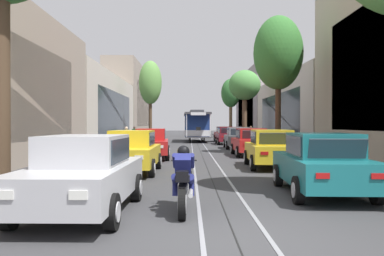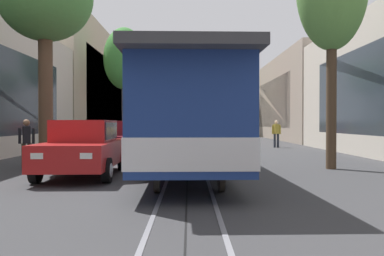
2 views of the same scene
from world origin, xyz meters
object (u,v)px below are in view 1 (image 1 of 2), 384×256
object	(u,v)px
parked_car_silver_near_left	(83,174)
motorcycle_with_rider	(183,181)
parked_car_teal_near_right	(322,164)
street_tree_kerb_right_mid	(245,86)
parked_car_red_mid_right	(251,142)
parked_car_yellow_second_left	(132,151)
street_tree_kerb_right_fourth	(231,94)
pedestrian_on_right_pavement	(126,136)
parked_car_red_mid_left	(151,143)
pedestrian_crossing_far	(134,133)
street_tree_kerb_left_second	(150,83)
parked_car_red_sixth_right	(224,134)
parked_car_yellow_second_right	(271,148)
pedestrian_on_left_pavement	(251,133)
parked_car_maroon_fifth_right	(227,136)
cable_car_trolley	(196,126)
street_tree_kerb_right_second	(278,54)
parked_car_grey_fourth_right	(238,138)

from	to	relation	value
parked_car_silver_near_left	motorcycle_with_rider	world-z (taller)	parked_car_silver_near_left
parked_car_teal_near_right	street_tree_kerb_right_mid	size ratio (longest dim) A/B	0.61
parked_car_teal_near_right	parked_car_red_mid_right	distance (m)	12.79
parked_car_yellow_second_left	street_tree_kerb_right_fourth	distance (m)	41.28
street_tree_kerb_right_mid	pedestrian_on_right_pavement	distance (m)	15.54
parked_car_red_mid_left	pedestrian_crossing_far	size ratio (longest dim) A/B	2.80
parked_car_yellow_second_left	street_tree_kerb_left_second	size ratio (longest dim) A/B	0.53
parked_car_teal_near_right	street_tree_kerb_left_second	xyz separation A→B (m)	(-7.36, 30.41, 5.17)
motorcycle_with_rider	parked_car_red_mid_right	bearing A→B (deg)	76.22
parked_car_red_mid_left	street_tree_kerb_right_fourth	distance (m)	35.23
parked_car_red_sixth_right	parked_car_red_mid_right	bearing A→B (deg)	-90.41
pedestrian_crossing_far	parked_car_yellow_second_right	bearing A→B (deg)	-70.37
parked_car_red_mid_left	pedestrian_on_right_pavement	size ratio (longest dim) A/B	2.68
pedestrian_crossing_far	parked_car_red_mid_right	bearing A→B (deg)	-64.50
parked_car_yellow_second_right	street_tree_kerb_left_second	bearing A→B (deg)	107.10
parked_car_teal_near_right	motorcycle_with_rider	distance (m)	4.09
parked_car_red_mid_left	parked_car_red_sixth_right	size ratio (longest dim) A/B	1.01
parked_car_teal_near_right	parked_car_red_sixth_right	xyz separation A→B (m)	(0.25, 32.12, 0.00)
pedestrian_on_left_pavement	street_tree_kerb_left_second	bearing A→B (deg)	177.52
parked_car_yellow_second_right	parked_car_silver_near_left	bearing A→B (deg)	-122.97
parked_car_red_mid_left	pedestrian_on_right_pavement	world-z (taller)	pedestrian_on_right_pavement
pedestrian_on_left_pavement	parked_car_silver_near_left	bearing A→B (deg)	-104.52
parked_car_red_mid_left	parked_car_teal_near_right	bearing A→B (deg)	-63.63
parked_car_teal_near_right	street_tree_kerb_left_second	bearing A→B (deg)	103.60
street_tree_kerb_left_second	pedestrian_on_left_pavement	size ratio (longest dim) A/B	5.09
parked_car_red_mid_left	pedestrian_on_left_pavement	bearing A→B (deg)	66.68
parked_car_red_mid_left	parked_car_yellow_second_right	distance (m)	7.07
parked_car_yellow_second_left	street_tree_kerb_right_fourth	size ratio (longest dim) A/B	0.54
parked_car_maroon_fifth_right	pedestrian_crossing_far	world-z (taller)	pedestrian_crossing_far
parked_car_silver_near_left	pedestrian_crossing_far	distance (m)	34.72
parked_car_red_mid_right	street_tree_kerb_right_mid	xyz separation A→B (m)	(1.99, 17.16, 4.83)
parked_car_silver_near_left	pedestrian_on_left_pavement	size ratio (longest dim) A/B	2.71
parked_car_yellow_second_left	parked_car_maroon_fifth_right	size ratio (longest dim) A/B	1.00
street_tree_kerb_left_second	cable_car_trolley	distance (m)	6.75
parked_car_yellow_second_right	parked_car_red_sixth_right	size ratio (longest dim) A/B	1.01
street_tree_kerb_right_second	motorcycle_with_rider	world-z (taller)	street_tree_kerb_right_second
street_tree_kerb_left_second	cable_car_trolley	size ratio (longest dim) A/B	0.90
parked_car_teal_near_right	motorcycle_with_rider	world-z (taller)	parked_car_teal_near_right
parked_car_teal_near_right	street_tree_kerb_right_mid	xyz separation A→B (m)	(2.10, 29.95, 4.83)
parked_car_red_mid_right	parked_car_grey_fourth_right	xyz separation A→B (m)	(0.10, 6.96, 0.00)
parked_car_teal_near_right	cable_car_trolley	xyz separation A→B (m)	(-2.67, 32.67, 0.86)
street_tree_kerb_left_second	parked_car_teal_near_right	bearing A→B (deg)	-76.40
street_tree_kerb_right_second	street_tree_kerb_right_fourth	size ratio (longest dim) A/B	1.04
parked_car_red_mid_right	parked_car_maroon_fifth_right	distance (m)	13.45
parked_car_red_mid_right	street_tree_kerb_right_second	bearing A→B (deg)	36.38
parked_car_grey_fourth_right	parked_car_maroon_fifth_right	world-z (taller)	same
street_tree_kerb_left_second	pedestrian_on_left_pavement	xyz separation A→B (m)	(10.10, -0.44, -5.05)
parked_car_yellow_second_right	street_tree_kerb_left_second	size ratio (longest dim) A/B	0.54
parked_car_maroon_fifth_right	street_tree_kerb_right_mid	bearing A→B (deg)	60.65
parked_car_red_sixth_right	motorcycle_with_rider	world-z (taller)	parked_car_red_sixth_right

